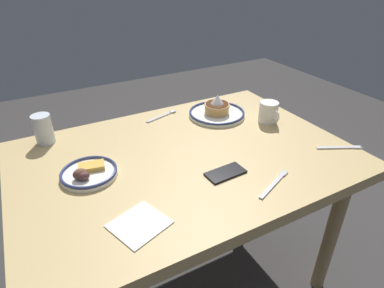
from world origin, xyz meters
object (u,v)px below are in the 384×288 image
tea_spoon (166,114)px  fork_near (339,148)px  cell_phone (225,173)px  plate_center_pancakes (88,173)px  coffee_mug (269,112)px  fork_far (274,184)px  plate_near_main (217,111)px  drinking_glass (44,131)px  paper_napkin (139,224)px

tea_spoon → fork_near: bearing=127.9°
cell_phone → fork_near: size_ratio=0.82×
plate_center_pancakes → fork_near: (-0.94, 0.29, -0.01)m
coffee_mug → fork_far: bearing=52.5°
plate_near_main → fork_far: 0.58m
drinking_glass → cell_phone: 0.77m
coffee_mug → cell_phone: coffee_mug is taller
plate_center_pancakes → fork_near: 0.99m
tea_spoon → coffee_mug: bearing=142.6°
drinking_glass → fork_near: (-1.04, 0.62, -0.05)m
plate_center_pancakes → fork_near: size_ratio=1.15×
plate_near_main → drinking_glass: drinking_glass is taller
tea_spoon → plate_center_pancakes: bearing=36.4°
paper_napkin → fork_near: fork_near is taller
plate_near_main → cell_phone: 0.49m
cell_phone → tea_spoon: (-0.02, -0.55, 0.00)m
plate_near_main → drinking_glass: (0.77, -0.12, 0.03)m
paper_napkin → plate_center_pancakes: bearing=-76.8°
plate_center_pancakes → cell_phone: plate_center_pancakes is taller
fork_far → tea_spoon: bearing=-82.3°
paper_napkin → drinking_glass: bearing=-75.0°
plate_center_pancakes → tea_spoon: plate_center_pancakes is taller
cell_phone → fork_near: bearing=168.6°
coffee_mug → cell_phone: 0.48m
plate_center_pancakes → paper_napkin: (-0.07, 0.31, -0.01)m
drinking_glass → tea_spoon: 0.56m
plate_near_main → fork_near: (-0.27, 0.50, -0.02)m
paper_napkin → fork_far: (-0.47, 0.04, 0.00)m
drinking_glass → cell_phone: size_ratio=0.87×
drinking_glass → paper_napkin: drinking_glass is taller
fork_near → fork_far: bearing=8.4°
plate_center_pancakes → coffee_mug: (-0.84, -0.04, 0.04)m
coffee_mug → plate_center_pancakes: bearing=2.4°
coffee_mug → paper_napkin: coffee_mug is taller
drinking_glass → paper_napkin: size_ratio=0.83×
plate_near_main → cell_phone: bearing=61.3°
plate_center_pancakes → drinking_glass: bearing=-73.3°
cell_phone → tea_spoon: tea_spoon is taller
plate_near_main → fork_far: (0.12, 0.56, -0.02)m
plate_center_pancakes → tea_spoon: (-0.45, -0.33, -0.01)m
paper_napkin → tea_spoon: size_ratio=0.84×
drinking_glass → fork_near: 1.22m
tea_spoon → fork_far: bearing=97.7°
drinking_glass → tea_spoon: bearing=-179.5°
fork_near → tea_spoon: (0.49, -0.63, 0.00)m
cell_phone → paper_napkin: 0.37m
paper_napkin → fork_far: 0.48m
coffee_mug → paper_napkin: 0.85m
plate_near_main → tea_spoon: plate_near_main is taller
coffee_mug → fork_near: size_ratio=0.69×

